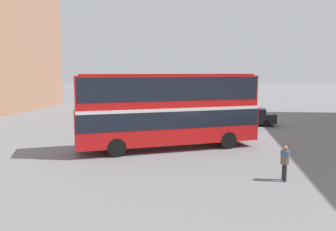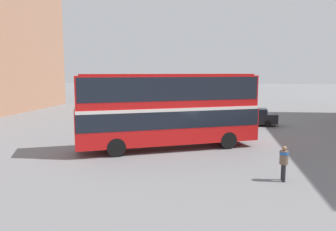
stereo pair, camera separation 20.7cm
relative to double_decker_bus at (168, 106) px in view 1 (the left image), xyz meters
name	(u,v)px [view 1 (the left image)]	position (x,y,z in m)	size (l,w,h in m)	color
ground_plane	(180,148)	(0.77, 0.22, -2.74)	(240.00, 240.00, 0.00)	slate
double_decker_bus	(168,106)	(0.00, 0.00, 0.00)	(11.46, 7.15, 4.76)	red
pedestrian_foreground	(285,159)	(6.11, -5.41, -1.75)	(0.42, 0.42, 1.62)	#232328
parked_car_kerb_near	(145,115)	(-3.74, 10.12, -1.97)	(4.19, 2.28, 1.52)	maroon
parked_car_kerb_far	(250,117)	(6.12, 10.32, -1.94)	(4.76, 1.94, 1.57)	black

